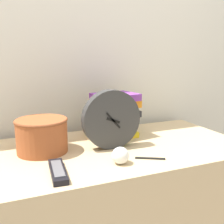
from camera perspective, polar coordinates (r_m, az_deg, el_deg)
The scene contains 7 objects.
wall_back at distance 1.48m, azimuth -8.60°, elevation 13.27°, with size 6.00×0.04×2.40m.
desk_clock at distance 1.16m, azimuth -0.13°, elevation -1.61°, with size 0.26×0.05×0.26m.
book_stack at distance 1.34m, azimuth 0.33°, elevation -0.57°, with size 0.26×0.22×0.22m.
basket at distance 1.16m, azimuth -15.01°, elevation -4.71°, with size 0.22×0.22×0.15m.
tv_remote at distance 0.96m, azimuth -11.70°, elevation -12.47°, with size 0.06×0.19×0.02m.
crumpled_paper_ball at distance 1.02m, azimuth 1.84°, elevation -9.43°, with size 0.07×0.07×0.07m.
pen at distance 1.08m, azimuth 8.30°, elevation -9.92°, with size 0.11×0.06×0.01m.
Camera 1 is at (-0.36, -0.73, 1.16)m, focal length 42.00 mm.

